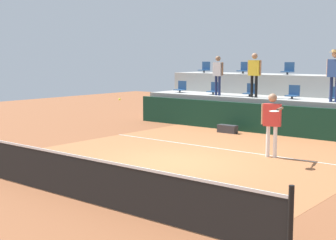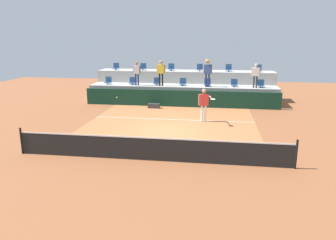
# 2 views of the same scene
# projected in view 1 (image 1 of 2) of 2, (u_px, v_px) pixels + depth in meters

# --- Properties ---
(ground_plane) EXTENTS (40.00, 40.00, 0.00)m
(ground_plane) POSITION_uv_depth(u_px,v_px,m) (175.00, 162.00, 13.13)
(ground_plane) COLOR brown
(court_inner_paint) EXTENTS (9.00, 10.00, 0.01)m
(court_inner_paint) POSITION_uv_depth(u_px,v_px,m) (197.00, 156.00, 13.90)
(court_inner_paint) COLOR #A36038
(court_inner_paint) RESTS_ON ground_plane
(court_service_line) EXTENTS (9.00, 0.06, 0.00)m
(court_service_line) POSITION_uv_depth(u_px,v_px,m) (223.00, 149.00, 14.97)
(court_service_line) COLOR silver
(court_service_line) RESTS_ON ground_plane
(tennis_net) EXTENTS (10.48, 0.08, 1.07)m
(tennis_net) POSITION_uv_depth(u_px,v_px,m) (55.00, 171.00, 9.99)
(tennis_net) COLOR black
(tennis_net) RESTS_ON ground_plane
(sponsor_backboard) EXTENTS (13.00, 0.16, 1.10)m
(sponsor_backboard) POSITION_uv_depth(u_px,v_px,m) (277.00, 120.00, 17.68)
(sponsor_backboard) COLOR #0F3323
(sponsor_backboard) RESTS_ON ground_plane
(seating_tier_lower) EXTENTS (13.00, 1.80, 1.25)m
(seating_tier_lower) POSITION_uv_depth(u_px,v_px,m) (293.00, 115.00, 18.67)
(seating_tier_lower) COLOR #9E9E99
(seating_tier_lower) RESTS_ON ground_plane
(seating_tier_upper) EXTENTS (13.00, 1.80, 2.10)m
(seating_tier_upper) POSITION_uv_depth(u_px,v_px,m) (312.00, 101.00, 20.00)
(seating_tier_upper) COLOR #9E9E99
(seating_tier_upper) RESTS_ON ground_plane
(stadium_chair_lower_far_left) EXTENTS (0.44, 0.40, 0.52)m
(stadium_chair_lower_far_left) POSITION_uv_depth(u_px,v_px,m) (181.00, 88.00, 21.87)
(stadium_chair_lower_far_left) COLOR #2D2D33
(stadium_chair_lower_far_left) RESTS_ON seating_tier_lower
(stadium_chair_lower_left) EXTENTS (0.44, 0.40, 0.52)m
(stadium_chair_lower_left) POSITION_uv_depth(u_px,v_px,m) (214.00, 89.00, 20.75)
(stadium_chair_lower_left) COLOR #2D2D33
(stadium_chair_lower_left) RESTS_ON seating_tier_lower
(stadium_chair_lower_mid_left) EXTENTS (0.44, 0.40, 0.52)m
(stadium_chair_lower_mid_left) POSITION_uv_depth(u_px,v_px,m) (251.00, 91.00, 19.64)
(stadium_chair_lower_mid_left) COLOR #2D2D33
(stadium_chair_lower_mid_left) RESTS_ON seating_tier_lower
(stadium_chair_lower_center) EXTENTS (0.44, 0.40, 0.52)m
(stadium_chair_lower_center) POSITION_uv_depth(u_px,v_px,m) (293.00, 93.00, 18.49)
(stadium_chair_lower_center) COLOR #2D2D33
(stadium_chair_lower_center) RESTS_ON seating_tier_lower
(stadium_chair_upper_far_left) EXTENTS (0.44, 0.40, 0.52)m
(stadium_chair_upper_far_left) POSITION_uv_depth(u_px,v_px,m) (205.00, 68.00, 23.11)
(stadium_chair_upper_far_left) COLOR #2D2D33
(stadium_chair_upper_far_left) RESTS_ON seating_tier_upper
(stadium_chair_upper_left) EXTENTS (0.44, 0.40, 0.52)m
(stadium_chair_upper_left) POSITION_uv_depth(u_px,v_px,m) (244.00, 69.00, 21.78)
(stadium_chair_upper_left) COLOR #2D2D33
(stadium_chair_upper_left) RESTS_ON seating_tier_upper
(stadium_chair_upper_mid_left) EXTENTS (0.44, 0.40, 0.52)m
(stadium_chair_upper_mid_left) POSITION_uv_depth(u_px,v_px,m) (288.00, 69.00, 20.44)
(stadium_chair_upper_mid_left) COLOR #2D2D33
(stadium_chair_upper_mid_left) RESTS_ON seating_tier_upper
(tennis_player) EXTENTS (0.97, 1.19, 1.81)m
(tennis_player) POSITION_uv_depth(u_px,v_px,m) (272.00, 118.00, 13.62)
(tennis_player) COLOR white
(tennis_player) RESTS_ON ground_plane
(spectator_in_grey) EXTENTS (0.58, 0.25, 1.63)m
(spectator_in_grey) POSITION_uv_depth(u_px,v_px,m) (218.00, 72.00, 20.09)
(spectator_in_grey) COLOR navy
(spectator_in_grey) RESTS_ON seating_tier_lower
(spectator_in_white) EXTENTS (0.60, 0.24, 1.74)m
(spectator_in_white) POSITION_uv_depth(u_px,v_px,m) (254.00, 71.00, 19.01)
(spectator_in_white) COLOR black
(spectator_in_white) RESTS_ON seating_tier_lower
(spectator_with_hat) EXTENTS (0.62, 0.47, 1.84)m
(spectator_with_hat) POSITION_uv_depth(u_px,v_px,m) (335.00, 69.00, 17.01)
(spectator_with_hat) COLOR navy
(spectator_with_hat) RESTS_ON seating_tier_lower
(tennis_ball) EXTENTS (0.07, 0.07, 0.07)m
(tennis_ball) POSITION_uv_depth(u_px,v_px,m) (120.00, 99.00, 15.07)
(tennis_ball) COLOR #CCE033
(equipment_bag) EXTENTS (0.76, 0.28, 0.30)m
(equipment_bag) POSITION_uv_depth(u_px,v_px,m) (227.00, 129.00, 18.22)
(equipment_bag) COLOR #333338
(equipment_bag) RESTS_ON ground_plane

